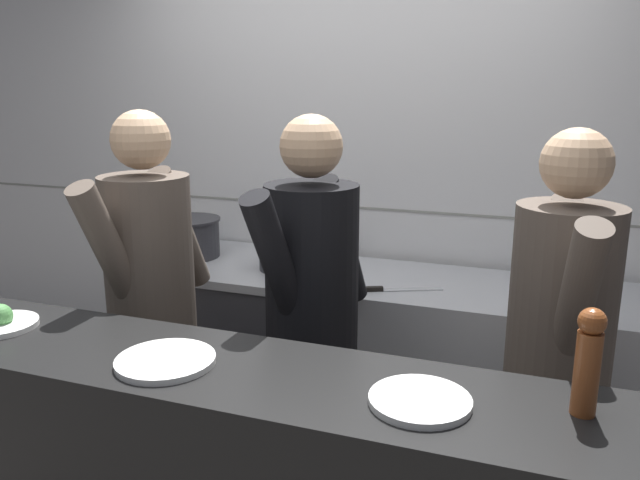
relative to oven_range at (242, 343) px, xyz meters
name	(u,v)px	position (x,y,z in m)	size (l,w,h in m)	color
wall_back_tiled	(358,179)	(0.51, 0.40, 0.85)	(8.00, 0.06, 2.60)	white
oven_range	(242,343)	(0.00, 0.00, 0.00)	(0.99, 0.71, 0.91)	#38383D
prep_counter	(479,381)	(1.23, 0.00, -0.01)	(1.38, 0.65, 0.89)	#B7BABF
stock_pot	(190,236)	(-0.28, -0.01, 0.56)	(0.33, 0.33, 0.20)	#2D2D33
sauce_pot	(285,248)	(0.28, -0.05, 0.56)	(0.27, 0.27, 0.20)	#2D2D33
chefs_knife	(393,289)	(0.84, -0.17, 0.45)	(0.36, 0.19, 0.02)	#B7BABF
plated_dish_main	(0,322)	(-0.16, -1.34, 0.59)	(0.23, 0.23, 0.08)	white
plated_dish_appetiser	(166,361)	(0.49, -1.39, 0.58)	(0.28, 0.28, 0.02)	white
plated_dish_dessert	(420,401)	(1.20, -1.37, 0.58)	(0.25, 0.25, 0.02)	white
pepper_mill	(588,359)	(1.57, -1.28, 0.71)	(0.06, 0.06, 0.26)	brown
chef_head_cook	(152,302)	(0.01, -0.77, 0.49)	(0.37, 0.74, 1.69)	black
chef_sous	(312,318)	(0.66, -0.71, 0.48)	(0.41, 0.74, 1.68)	black
chef_line	(558,353)	(1.53, -0.68, 0.47)	(0.38, 0.73, 1.66)	black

